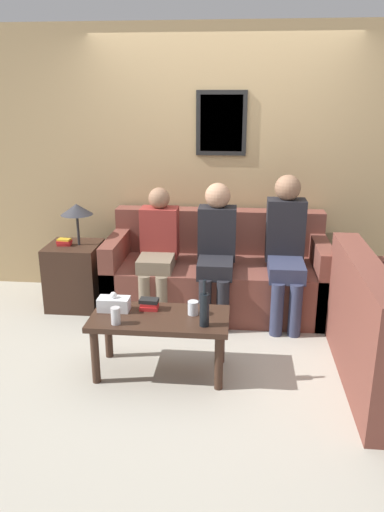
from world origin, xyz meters
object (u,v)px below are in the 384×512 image
at_px(couch_main, 217,276).
at_px(person_left, 158,247).
at_px(coffee_table, 160,325).
at_px(wine_bottle, 204,309).
at_px(person_middle, 216,246).
at_px(person_right, 286,243).
at_px(drinking_glass, 193,308).

height_order(couch_main, person_left, person_left).
bearing_deg(coffee_table, wine_bottle, -20.23).
height_order(person_left, person_middle, person_middle).
bearing_deg(person_right, person_left, -179.98).
distance_m(coffee_table, person_middle, 1.13).
height_order(drinking_glass, person_right, person_right).
relative_size(person_left, person_right, 0.90).
distance_m(drinking_glass, person_right, 1.25).
xyz_separation_m(couch_main, person_right, (0.61, -0.17, 0.39)).
xyz_separation_m(person_middle, person_right, (0.61, 0.03, 0.03)).
relative_size(coffee_table, person_right, 0.77).
bearing_deg(wine_bottle, drinking_glass, 118.16).
bearing_deg(person_middle, person_right, 2.52).
height_order(person_middle, person_right, person_right).
bearing_deg(wine_bottle, person_left, 113.49).
xyz_separation_m(person_left, person_middle, (0.53, -0.03, 0.04)).
bearing_deg(couch_main, person_right, -15.86).
relative_size(couch_main, wine_bottle, 6.02).
distance_m(wine_bottle, person_left, 1.28).
bearing_deg(person_left, person_right, 0.02).
relative_size(couch_main, person_left, 1.74).
bearing_deg(person_middle, couch_main, 90.24).
distance_m(person_middle, person_right, 0.61).
height_order(wine_bottle, person_middle, person_middle).
distance_m(coffee_table, wine_bottle, 0.41).
xyz_separation_m(wine_bottle, drinking_glass, (-0.09, 0.18, -0.08)).
bearing_deg(couch_main, person_left, -161.86).
height_order(drinking_glass, person_left, person_left).
bearing_deg(coffee_table, person_middle, 70.96).
bearing_deg(person_left, drinking_glass, -67.37).
bearing_deg(person_middle, drinking_glass, -96.90).
bearing_deg(person_right, coffee_table, -132.55).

